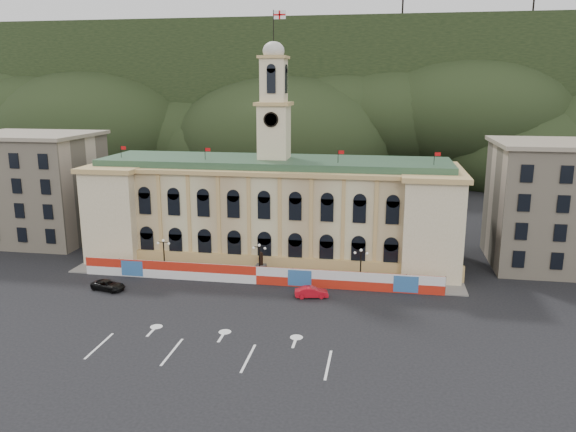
% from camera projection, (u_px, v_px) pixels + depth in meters
% --- Properties ---
extents(ground, '(260.00, 260.00, 0.00)m').
position_uv_depth(ground, '(226.00, 330.00, 62.33)').
color(ground, black).
rests_on(ground, ground).
extents(lane_markings, '(26.00, 10.00, 0.02)m').
position_uv_depth(lane_markings, '(213.00, 350.00, 57.53)').
color(lane_markings, white).
rests_on(lane_markings, ground).
extents(hill_ridge, '(230.00, 80.00, 64.00)m').
position_uv_depth(hill_ridge, '(333.00, 108.00, 174.90)').
color(hill_ridge, black).
rests_on(hill_ridge, ground).
extents(city_hall, '(56.20, 17.60, 37.10)m').
position_uv_depth(city_hall, '(274.00, 208.00, 87.04)').
color(city_hall, beige).
rests_on(city_hall, ground).
extents(side_building_left, '(21.00, 17.00, 18.60)m').
position_uv_depth(side_building_left, '(34.00, 187.00, 97.01)').
color(side_building_left, '#BFAF93').
rests_on(side_building_left, ground).
extents(side_building_right, '(21.00, 17.00, 18.60)m').
position_uv_depth(side_building_right, '(564.00, 205.00, 82.73)').
color(side_building_right, '#BFAF93').
rests_on(side_building_right, ground).
extents(hoarding_fence, '(50.00, 0.44, 2.50)m').
position_uv_depth(hoarding_fence, '(257.00, 275.00, 76.49)').
color(hoarding_fence, red).
rests_on(hoarding_fence, ground).
extents(pavement, '(56.00, 5.50, 0.16)m').
position_uv_depth(pavement, '(261.00, 277.00, 79.34)').
color(pavement, slate).
rests_on(pavement, ground).
extents(statue, '(1.40, 1.40, 3.72)m').
position_uv_depth(statue, '(261.00, 269.00, 79.32)').
color(statue, '#595651').
rests_on(statue, ground).
extents(lamp_left, '(1.96, 0.44, 5.15)m').
position_uv_depth(lamp_left, '(164.00, 253.00, 80.26)').
color(lamp_left, black).
rests_on(lamp_left, ground).
extents(lamp_center, '(1.96, 0.44, 5.15)m').
position_uv_depth(lamp_center, '(259.00, 258.00, 77.93)').
color(lamp_center, black).
rests_on(lamp_center, ground).
extents(lamp_right, '(1.96, 0.44, 5.15)m').
position_uv_depth(lamp_right, '(361.00, 264.00, 75.61)').
color(lamp_right, black).
rests_on(lamp_right, ground).
extents(red_sedan, '(3.26, 4.88, 1.40)m').
position_uv_depth(red_sedan, '(311.00, 292.00, 71.73)').
color(red_sedan, red).
rests_on(red_sedan, ground).
extents(black_suv, '(4.21, 5.62, 1.30)m').
position_uv_depth(black_suv, '(108.00, 285.00, 74.39)').
color(black_suv, black).
rests_on(black_suv, ground).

